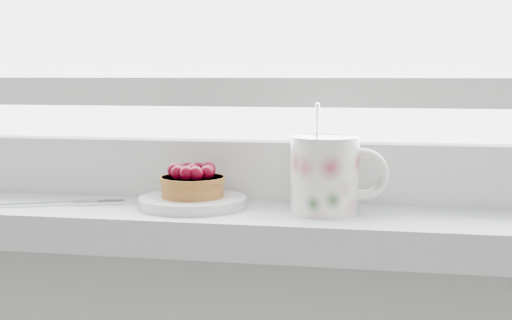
% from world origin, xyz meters
% --- Properties ---
extents(saucer, '(0.12, 0.12, 0.01)m').
position_xyz_m(saucer, '(-0.07, 1.88, 0.95)').
color(saucer, silver).
rests_on(saucer, windowsill).
extents(raspberry_tart, '(0.08, 0.08, 0.04)m').
position_xyz_m(raspberry_tart, '(-0.07, 1.88, 0.97)').
color(raspberry_tart, brown).
rests_on(raspberry_tart, saucer).
extents(floral_mug, '(0.11, 0.07, 0.12)m').
position_xyz_m(floral_mug, '(0.08, 1.88, 0.98)').
color(floral_mug, white).
rests_on(floral_mug, windowsill).
extents(fork, '(0.18, 0.09, 0.00)m').
position_xyz_m(fork, '(-0.24, 1.86, 0.94)').
color(fork, silver).
rests_on(fork, windowsill).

